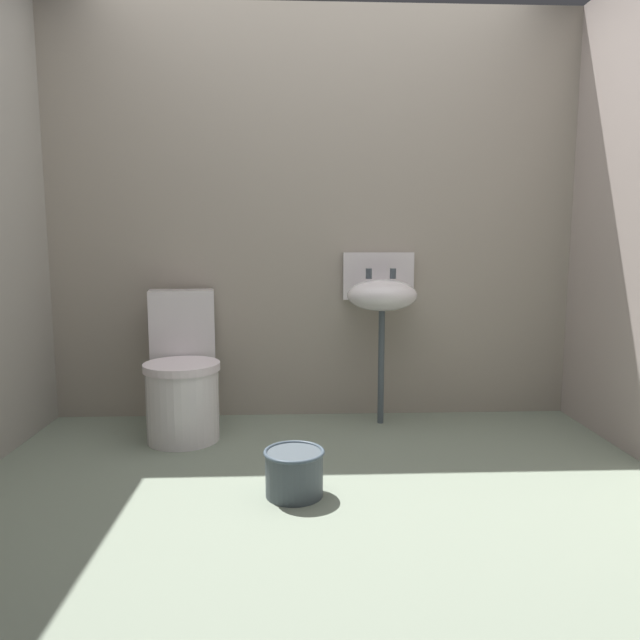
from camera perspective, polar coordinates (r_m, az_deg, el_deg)
The scene contains 5 objects.
ground_plane at distance 2.56m, azimuth 0.28°, elevation -17.57°, with size 3.50×2.68×0.08m, color gray.
wall_back at distance 3.50m, azimuth -0.64°, elevation 10.06°, with size 3.50×0.10×2.39m, color #9E9486.
toilet_near_wall at distance 3.24m, azimuth -13.38°, elevation -5.52°, with size 0.47×0.64×0.78m.
sink at distance 3.34m, azimuth 6.07°, elevation 2.56°, with size 0.42×0.35×0.99m.
bucket at distance 2.49m, azimuth -2.56°, elevation -14.70°, with size 0.26×0.26×0.20m.
Camera 1 is at (-0.11, -2.31, 1.05)m, focal length 32.48 mm.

